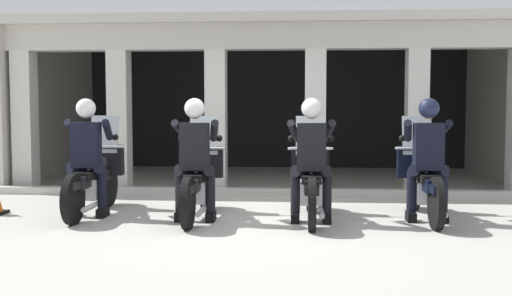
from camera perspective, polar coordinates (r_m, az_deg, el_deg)
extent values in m
plane|color=#A8A59E|center=(11.06, 1.03, -3.70)|extent=(80.00, 80.00, 0.00)
cube|color=black|center=(14.64, 1.85, 3.84)|extent=(9.53, 0.24, 2.88)
cube|color=#BCB7AD|center=(10.38, 0.90, 10.52)|extent=(9.53, 0.36, 0.44)
cube|color=#BCB7AD|center=(12.49, 1.45, 10.80)|extent=(9.53, 4.88, 0.16)
cube|color=#BCB7AD|center=(13.45, -18.87, 3.61)|extent=(0.30, 4.88, 2.88)
cube|color=#BCB7AD|center=(13.04, 22.40, 3.52)|extent=(0.30, 4.88, 2.88)
cube|color=beige|center=(11.38, -21.09, 2.41)|extent=(0.35, 0.36, 2.44)
cube|color=beige|center=(10.76, -12.84, 2.51)|extent=(0.35, 0.36, 2.44)
cube|color=beige|center=(10.40, -3.81, 2.55)|extent=(0.35, 0.36, 2.44)
cube|color=beige|center=(10.30, 5.64, 2.53)|extent=(0.35, 0.36, 2.44)
cube|color=beige|center=(10.49, 15.00, 2.43)|extent=(0.35, 0.36, 2.44)
cube|color=#B7B5AD|center=(9.91, 0.73, -4.25)|extent=(9.13, 0.24, 0.12)
cylinder|color=black|center=(9.17, -13.85, -3.40)|extent=(0.09, 0.64, 0.64)
cylinder|color=black|center=(7.86, -17.01, -4.68)|extent=(0.09, 0.64, 0.64)
cube|color=black|center=(9.14, -13.88, -2.11)|extent=(0.14, 0.44, 0.08)
cube|color=silver|center=(8.46, -15.43, -3.71)|extent=(0.28, 0.44, 0.28)
cube|color=black|center=(8.49, -15.33, -2.79)|extent=(0.18, 1.24, 0.16)
ellipsoid|color=black|center=(8.67, -14.87, -1.44)|extent=(0.26, 0.48, 0.22)
cube|color=black|center=(8.31, -15.75, -2.46)|extent=(0.24, 0.52, 0.10)
cube|color=black|center=(7.89, -16.87, -3.36)|extent=(0.16, 0.48, 0.10)
cylinder|color=silver|center=(9.08, -14.00, -1.95)|extent=(0.05, 0.24, 0.53)
cube|color=black|center=(9.01, -14.13, -1.10)|extent=(0.52, 0.16, 0.44)
sphere|color=silver|center=(9.11, -13.93, -0.92)|extent=(0.18, 0.18, 0.18)
cube|color=silver|center=(8.97, -14.21, 1.27)|extent=(0.40, 0.14, 0.54)
cylinder|color=silver|center=(8.90, -14.35, 0.12)|extent=(0.62, 0.04, 0.04)
cylinder|color=silver|center=(8.12, -15.43, -5.41)|extent=(0.07, 0.55, 0.07)
cube|color=black|center=(8.26, -15.85, 0.29)|extent=(0.36, 0.22, 0.60)
cube|color=black|center=(8.37, -15.57, 0.48)|extent=(0.05, 0.02, 0.32)
sphere|color=tan|center=(8.26, -15.86, 3.45)|extent=(0.21, 0.21, 0.21)
sphere|color=silver|center=(8.26, -15.87, 3.66)|extent=(0.26, 0.26, 0.26)
cylinder|color=black|center=(8.25, -14.85, -1.85)|extent=(0.26, 0.29, 0.17)
cylinder|color=black|center=(8.27, -14.42, -3.76)|extent=(0.12, 0.12, 0.53)
cube|color=black|center=(8.33, -14.36, -5.96)|extent=(0.11, 0.26, 0.12)
cylinder|color=black|center=(8.35, -16.67, -1.82)|extent=(0.26, 0.29, 0.17)
cylinder|color=black|center=(8.40, -17.01, -3.68)|extent=(0.12, 0.12, 0.53)
cube|color=black|center=(8.46, -16.94, -5.86)|extent=(0.11, 0.26, 0.12)
cylinder|color=black|center=(8.39, -13.93, 1.68)|extent=(0.19, 0.48, 0.31)
sphere|color=black|center=(8.59, -13.23, 1.01)|extent=(0.09, 0.09, 0.09)
cylinder|color=black|center=(8.54, -16.74, 1.67)|extent=(0.19, 0.48, 0.31)
sphere|color=black|center=(8.75, -16.48, 1.00)|extent=(0.09, 0.09, 0.09)
cylinder|color=black|center=(8.64, -4.80, -3.75)|extent=(0.09, 0.64, 0.64)
cylinder|color=black|center=(7.27, -6.51, -5.22)|extent=(0.09, 0.64, 0.64)
cube|color=black|center=(8.61, -4.81, -2.38)|extent=(0.14, 0.44, 0.08)
cube|color=silver|center=(7.90, -5.64, -4.12)|extent=(0.28, 0.44, 0.28)
cube|color=black|center=(7.93, -5.59, -3.14)|extent=(0.18, 1.24, 0.16)
ellipsoid|color=#1E2338|center=(8.13, -5.34, -1.69)|extent=(0.26, 0.48, 0.22)
cube|color=black|center=(7.75, -5.82, -2.79)|extent=(0.24, 0.52, 0.10)
cube|color=black|center=(7.31, -6.43, -3.79)|extent=(0.16, 0.48, 0.10)
cylinder|color=silver|center=(8.55, -4.87, -2.21)|extent=(0.05, 0.24, 0.53)
cube|color=black|center=(8.48, -4.94, -1.31)|extent=(0.52, 0.16, 0.44)
sphere|color=silver|center=(8.57, -4.83, -1.12)|extent=(0.18, 0.18, 0.18)
cube|color=silver|center=(8.43, -4.98, 1.21)|extent=(0.40, 0.14, 0.54)
cylinder|color=silver|center=(8.36, -5.05, -0.01)|extent=(0.62, 0.04, 0.04)
cylinder|color=silver|center=(7.57, -5.18, -5.96)|extent=(0.07, 0.55, 0.07)
cube|color=black|center=(7.69, -5.86, 0.16)|extent=(0.36, 0.22, 0.60)
cube|color=#591414|center=(7.81, -5.71, 0.36)|extent=(0.05, 0.02, 0.32)
sphere|color=#936B51|center=(7.69, -5.86, 3.55)|extent=(0.21, 0.21, 0.21)
sphere|color=silver|center=(7.69, -5.86, 3.77)|extent=(0.26, 0.26, 0.26)
cylinder|color=black|center=(7.71, -4.80, -2.14)|extent=(0.26, 0.29, 0.17)
cylinder|color=black|center=(7.74, -4.34, -4.17)|extent=(0.12, 0.12, 0.53)
cube|color=black|center=(7.80, -4.32, -6.52)|extent=(0.11, 0.26, 0.12)
cylinder|color=black|center=(7.76, -6.84, -2.11)|extent=(0.26, 0.29, 0.17)
cylinder|color=black|center=(7.81, -7.26, -4.12)|extent=(0.12, 0.12, 0.53)
cube|color=black|center=(7.87, -7.22, -6.45)|extent=(0.11, 0.26, 0.12)
cylinder|color=black|center=(7.87, -4.00, 1.64)|extent=(0.19, 0.48, 0.31)
sphere|color=black|center=(8.08, -3.51, 0.92)|extent=(0.09, 0.09, 0.09)
cylinder|color=black|center=(7.94, -7.15, 1.64)|extent=(0.19, 0.48, 0.31)
sphere|color=black|center=(8.16, -7.13, 0.93)|extent=(0.09, 0.09, 0.09)
cylinder|color=black|center=(8.54, 5.14, -3.84)|extent=(0.09, 0.64, 0.64)
cylinder|color=black|center=(7.16, 5.34, -5.37)|extent=(0.09, 0.64, 0.64)
cube|color=black|center=(8.52, 5.14, -2.45)|extent=(0.14, 0.44, 0.08)
cube|color=silver|center=(7.79, 5.24, -4.23)|extent=(0.28, 0.44, 0.28)
cube|color=black|center=(7.82, 5.24, -3.23)|extent=(0.18, 1.24, 0.16)
ellipsoid|color=black|center=(8.02, 5.21, -1.76)|extent=(0.26, 0.48, 0.22)
cube|color=black|center=(7.64, 5.27, -2.88)|extent=(0.24, 0.52, 0.10)
cube|color=black|center=(7.19, 5.34, -3.90)|extent=(0.16, 0.48, 0.10)
cylinder|color=silver|center=(8.45, 5.15, -2.28)|extent=(0.05, 0.24, 0.53)
cube|color=black|center=(8.38, 5.17, -1.38)|extent=(0.52, 0.16, 0.44)
sphere|color=silver|center=(8.48, 5.15, -1.18)|extent=(0.18, 0.18, 0.18)
cube|color=silver|center=(8.33, 5.18, 1.18)|extent=(0.40, 0.14, 0.54)
cylinder|color=silver|center=(8.26, 5.19, -0.06)|extent=(0.62, 0.04, 0.04)
cylinder|color=silver|center=(7.48, 6.20, -6.08)|extent=(0.07, 0.55, 0.07)
cube|color=black|center=(7.58, 5.29, 0.10)|extent=(0.36, 0.22, 0.60)
cube|color=#14193F|center=(7.70, 5.27, 0.31)|extent=(0.05, 0.02, 0.32)
sphere|color=tan|center=(7.58, 5.31, 3.55)|extent=(0.21, 0.21, 0.21)
sphere|color=silver|center=(7.58, 5.31, 3.77)|extent=(0.26, 0.26, 0.26)
cylinder|color=black|center=(7.63, 6.32, -2.21)|extent=(0.26, 0.29, 0.17)
cylinder|color=black|center=(7.67, 6.75, -4.26)|extent=(0.12, 0.12, 0.53)
cube|color=black|center=(7.73, 6.73, -6.63)|extent=(0.11, 0.26, 0.12)
cylinder|color=black|center=(7.63, 4.22, -2.20)|extent=(0.26, 0.29, 0.17)
cylinder|color=black|center=(7.66, 3.76, -4.25)|extent=(0.12, 0.12, 0.53)
cube|color=black|center=(7.72, 3.75, -6.62)|extent=(0.11, 0.26, 0.12)
cylinder|color=black|center=(7.81, 6.88, 1.60)|extent=(0.19, 0.48, 0.31)
sphere|color=black|center=(8.02, 7.08, 0.88)|extent=(0.09, 0.09, 0.09)
cylinder|color=black|center=(7.80, 3.65, 1.62)|extent=(0.19, 0.48, 0.31)
sphere|color=black|center=(8.01, 3.37, 0.90)|extent=(0.09, 0.09, 0.09)
cylinder|color=black|center=(8.86, 14.79, -3.67)|extent=(0.09, 0.64, 0.64)
cylinder|color=black|center=(7.51, 16.78, -5.08)|extent=(0.09, 0.64, 0.64)
cube|color=black|center=(8.84, 14.82, -2.33)|extent=(0.14, 0.44, 0.08)
cube|color=silver|center=(8.13, 15.78, -4.02)|extent=(0.28, 0.44, 0.28)
cube|color=black|center=(8.16, 15.73, -3.07)|extent=(0.18, 1.24, 0.16)
ellipsoid|color=black|center=(8.36, 15.45, -1.66)|extent=(0.26, 0.48, 0.22)
cube|color=black|center=(7.98, 15.99, -2.72)|extent=(0.24, 0.52, 0.10)
cube|color=black|center=(7.54, 16.70, -3.69)|extent=(0.16, 0.48, 0.10)
cylinder|color=silver|center=(8.78, 14.89, -2.17)|extent=(0.05, 0.24, 0.53)
cube|color=black|center=(8.71, 14.98, -1.29)|extent=(0.52, 0.16, 0.44)
sphere|color=silver|center=(8.80, 14.86, -1.11)|extent=(0.18, 0.18, 0.18)
cube|color=silver|center=(8.66, 15.05, 1.16)|extent=(0.40, 0.14, 0.54)
cylinder|color=silver|center=(8.59, 15.13, -0.03)|extent=(0.62, 0.04, 0.04)
cylinder|color=silver|center=(7.85, 17.13, -5.77)|extent=(0.07, 0.55, 0.07)
cube|color=black|center=(7.92, 16.08, 0.13)|extent=(0.36, 0.22, 0.60)
cube|color=#591414|center=(8.04, 15.91, 0.33)|extent=(0.05, 0.02, 0.32)
sphere|color=#936B51|center=(7.93, 16.11, 3.43)|extent=(0.21, 0.21, 0.21)
sphere|color=#191E38|center=(7.93, 16.12, 3.64)|extent=(0.26, 0.26, 0.26)
cylinder|color=black|center=(8.00, 16.99, -2.08)|extent=(0.26, 0.29, 0.17)
cylinder|color=black|center=(8.04, 17.37, -4.03)|extent=(0.12, 0.12, 0.53)
cube|color=black|center=(8.10, 17.30, -6.29)|extent=(0.11, 0.26, 0.12)
cylinder|color=black|center=(7.94, 15.02, -2.08)|extent=(0.26, 0.29, 0.17)
cylinder|color=black|center=(7.96, 14.56, -4.05)|extent=(0.12, 0.12, 0.53)
cube|color=black|center=(8.02, 14.50, -6.34)|extent=(0.11, 0.26, 0.12)
cylinder|color=black|center=(8.18, 17.28, 1.56)|extent=(0.19, 0.48, 0.31)
sphere|color=black|center=(8.40, 17.20, 0.87)|extent=(0.09, 0.09, 0.09)
cylinder|color=black|center=(8.10, 14.25, 1.59)|extent=(0.19, 0.48, 0.31)
sphere|color=black|center=(8.30, 13.71, 0.90)|extent=(0.09, 0.09, 0.09)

